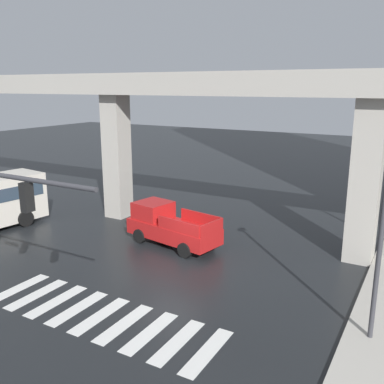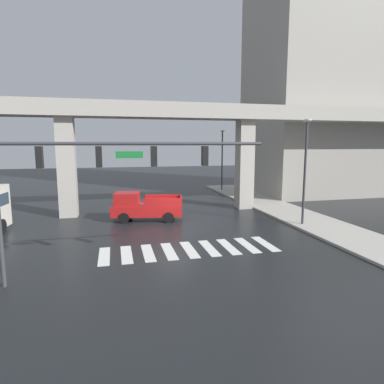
# 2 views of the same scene
# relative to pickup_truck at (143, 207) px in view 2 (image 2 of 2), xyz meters

# --- Properties ---
(ground_plane) EXTENTS (120.00, 120.00, 0.00)m
(ground_plane) POSITION_rel_pickup_truck_xyz_m (1.78, -2.78, -0.99)
(ground_plane) COLOR black
(crosswalk_stripes) EXTENTS (9.35, 2.80, 0.01)m
(crosswalk_stripes) POSITION_rel_pickup_truck_xyz_m (1.78, -7.45, -0.98)
(crosswalk_stripes) COLOR silver
(crosswalk_stripes) RESTS_ON ground
(elevated_overpass) EXTENTS (54.12, 2.45, 8.81)m
(elevated_overpass) POSITION_rel_pickup_truck_xyz_m (1.78, 2.63, 6.61)
(elevated_overpass) COLOR #ADA89E
(elevated_overpass) RESTS_ON ground
(office_building) EXTENTS (14.87, 11.20, 40.62)m
(office_building) POSITION_rel_pickup_truck_xyz_m (21.14, 9.96, 19.32)
(office_building) COLOR gray
(office_building) RESTS_ON ground
(sidewalk_east) EXTENTS (4.00, 36.00, 0.15)m
(sidewalk_east) POSITION_rel_pickup_truck_xyz_m (11.71, -0.78, -0.91)
(sidewalk_east) COLOR #ADA89E
(sidewalk_east) RESTS_ON ground
(pickup_truck) EXTENTS (5.36, 2.79, 2.08)m
(pickup_truck) POSITION_rel_pickup_truck_xyz_m (0.00, 0.00, 0.00)
(pickup_truck) COLOR red
(pickup_truck) RESTS_ON ground
(traffic_signal_mast) EXTENTS (10.89, 0.32, 6.20)m
(traffic_signal_mast) POSITION_rel_pickup_truck_xyz_m (-2.71, -10.16, 3.69)
(traffic_signal_mast) COLOR #38383D
(traffic_signal_mast) RESTS_ON ground
(street_lamp_near_corner) EXTENTS (0.44, 0.70, 7.24)m
(street_lamp_near_corner) POSITION_rel_pickup_truck_xyz_m (10.51, -4.28, 3.57)
(street_lamp_near_corner) COLOR #38383D
(street_lamp_near_corner) RESTS_ON ground
(street_lamp_mid_block) EXTENTS (0.44, 0.70, 7.24)m
(street_lamp_mid_block) POSITION_rel_pickup_truck_xyz_m (10.51, 5.22, 3.57)
(street_lamp_mid_block) COLOR #38383D
(street_lamp_mid_block) RESTS_ON ground
(street_lamp_far_north) EXTENTS (0.44, 0.70, 7.24)m
(street_lamp_far_north) POSITION_rel_pickup_truck_xyz_m (10.51, 12.97, 3.57)
(street_lamp_far_north) COLOR #38383D
(street_lamp_far_north) RESTS_ON ground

